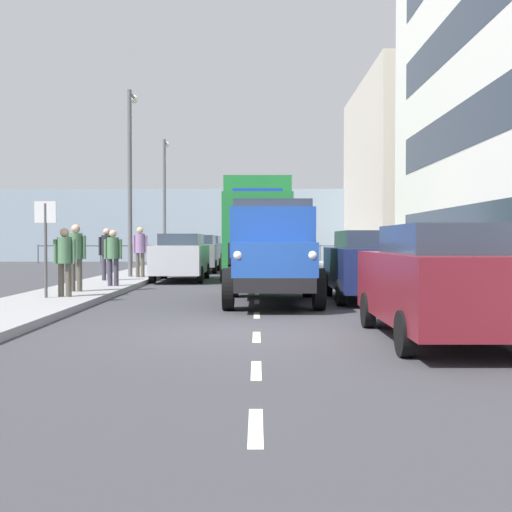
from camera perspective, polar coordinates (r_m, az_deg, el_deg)
The scene contains 22 objects.
ground_plane at distance 21.14m, azimuth 0.10°, elevation -2.65°, with size 80.00×80.00×0.00m, color #38383D.
sidewalk_left at distance 21.69m, azimuth 13.03°, elevation -2.38°, with size 2.24×41.74×0.15m, color gray.
sidewalk_right at distance 21.69m, azimuth -12.83°, elevation -2.38°, with size 2.24×41.74×0.15m, color gray.
road_centreline_markings at distance 20.84m, azimuth 0.09°, elevation -2.69°, with size 0.12×37.79×0.01m.
building_far_block at distance 39.45m, azimuth 15.15°, elevation 6.88°, with size 8.39×13.97×10.57m.
sea_horizon at distance 44.97m, azimuth 0.12°, elevation 2.70°, with size 80.00×0.80×5.00m, color #8C9EAD.
seawall_railing at distance 41.37m, azimuth 0.11°, elevation 0.62°, with size 28.08×0.08×1.20m.
truck_vintage_blue at distance 15.12m, azimuth 1.44°, elevation 0.20°, with size 2.17×5.64×2.43m.
lorry_cargo_green at distance 25.61m, azimuth 0.14°, elevation 2.71°, with size 2.58×8.20×3.87m.
car_maroon_kerbside_near at distance 10.05m, azimuth 16.13°, elevation -2.07°, with size 1.93×4.51×1.72m.
car_navy_kerbside_1 at distance 16.28m, azimuth 9.92°, elevation -0.72°, with size 1.92×4.27×1.72m.
car_silver_oppositeside_0 at distance 23.92m, azimuth -6.58°, elevation -0.03°, with size 1.83×4.59×1.72m.
car_grey_oppositeside_1 at distance 30.26m, azimuth -5.17°, elevation 0.28°, with size 1.96×4.21×1.72m.
car_teal_oppositeside_2 at distance 35.57m, azimuth -4.37°, elevation 0.45°, with size 1.81×4.67×1.72m.
pedestrian_in_dark_coat at distance 16.06m, azimuth -16.45°, elevation -0.04°, with size 0.53×0.34×1.63m.
pedestrian_couple_b at distance 17.64m, azimuth -15.52°, elevation 0.35°, with size 0.53×0.34×1.76m.
pedestrian_strolling at distance 19.50m, azimuth -12.44°, elevation 0.25°, with size 0.53×0.34×1.64m.
pedestrian_near_railing at distance 22.19m, azimuth -12.98°, elevation 0.54°, with size 0.53×0.34×1.74m.
pedestrian_couple_a at distance 23.87m, azimuth -10.14°, elevation 0.74°, with size 0.53×0.34×1.82m.
lamp_post_promenade at distance 24.66m, azimuth -10.95°, elevation 7.70°, with size 0.32×1.14×6.86m.
lamp_post_far at distance 34.38m, azimuth -8.01°, elevation 5.68°, with size 0.32×1.14×6.58m.
street_sign at distance 15.91m, azimuth -17.98°, elevation 2.01°, with size 0.50×0.07×2.25m.
Camera 1 is at (-0.01, 10.55, 1.50)m, focal length 45.59 mm.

